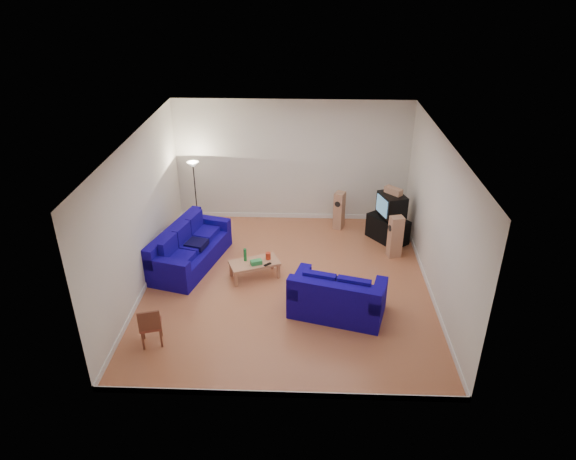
{
  "coord_description": "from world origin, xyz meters",
  "views": [
    {
      "loc": [
        0.36,
        -9.23,
        6.13
      ],
      "look_at": [
        0.0,
        0.4,
        1.1
      ],
      "focal_mm": 32.0,
      "sensor_mm": 36.0,
      "label": 1
    }
  ],
  "objects_px": {
    "coffee_table": "(254,264)",
    "tv_stand": "(388,229)",
    "sofa_loveseat": "(337,300)",
    "television": "(392,205)",
    "sofa_three_seat": "(188,251)"
  },
  "relations": [
    {
      "from": "sofa_loveseat",
      "to": "television",
      "type": "distance_m",
      "value": 3.44
    },
    {
      "from": "sofa_loveseat",
      "to": "tv_stand",
      "type": "xyz_separation_m",
      "value": [
        1.4,
        3.11,
        -0.03
      ]
    },
    {
      "from": "tv_stand",
      "to": "sofa_three_seat",
      "type": "bearing_deg",
      "value": -111.64
    },
    {
      "from": "coffee_table",
      "to": "television",
      "type": "xyz_separation_m",
      "value": [
        3.15,
        1.79,
        0.65
      ]
    },
    {
      "from": "sofa_loveseat",
      "to": "tv_stand",
      "type": "bearing_deg",
      "value": 81.19
    },
    {
      "from": "sofa_loveseat",
      "to": "coffee_table",
      "type": "distance_m",
      "value": 2.14
    },
    {
      "from": "sofa_loveseat",
      "to": "television",
      "type": "bearing_deg",
      "value": 80.46
    },
    {
      "from": "sofa_three_seat",
      "to": "coffee_table",
      "type": "bearing_deg",
      "value": 87.34
    },
    {
      "from": "coffee_table",
      "to": "tv_stand",
      "type": "bearing_deg",
      "value": 30.41
    },
    {
      "from": "sofa_three_seat",
      "to": "coffee_table",
      "type": "distance_m",
      "value": 1.63
    },
    {
      "from": "sofa_loveseat",
      "to": "coffee_table",
      "type": "xyz_separation_m",
      "value": [
        -1.72,
        1.27,
        -0.01
      ]
    },
    {
      "from": "sofa_three_seat",
      "to": "tv_stand",
      "type": "xyz_separation_m",
      "value": [
        4.67,
        1.33,
        -0.03
      ]
    },
    {
      "from": "sofa_loveseat",
      "to": "tv_stand",
      "type": "distance_m",
      "value": 3.41
    },
    {
      "from": "sofa_three_seat",
      "to": "coffee_table",
      "type": "xyz_separation_m",
      "value": [
        1.55,
        -0.51,
        -0.0
      ]
    },
    {
      "from": "sofa_three_seat",
      "to": "television",
      "type": "height_order",
      "value": "television"
    }
  ]
}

